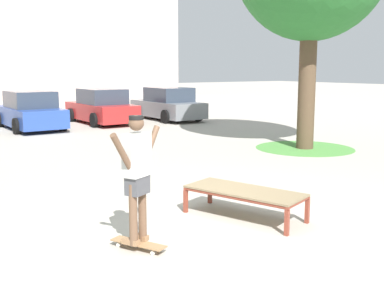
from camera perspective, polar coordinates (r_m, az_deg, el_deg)
The scene contains 8 objects.
ground_plane at distance 7.72m, azimuth 1.62°, elevation -8.83°, with size 120.00×120.00×0.00m, color #B2AA9E.
skate_box at distance 7.65m, azimuth 6.33°, elevation -5.82°, with size 1.33×2.04×0.46m.
skateboard at distance 6.46m, azimuth -6.45°, elevation -11.82°, with size 0.53×0.81×0.09m.
skater at distance 6.17m, azimuth -6.63°, elevation -3.15°, with size 0.93×0.51×1.69m.
grass_patch_near_right at distance 14.63m, azimuth 13.37°, elevation -0.48°, with size 2.92×2.92×0.01m, color #519342.
car_blue at distance 19.75m, azimuth -18.90°, elevation 3.71°, with size 1.97×4.23×1.50m.
car_red at distance 21.05m, azimuth -10.85°, elevation 4.34°, with size 1.94×4.21×1.50m.
car_grey at distance 22.12m, azimuth -2.94°, elevation 4.71°, with size 1.92×4.20×1.50m.
Camera 1 is at (-4.28, -5.96, 2.38)m, focal length 44.37 mm.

